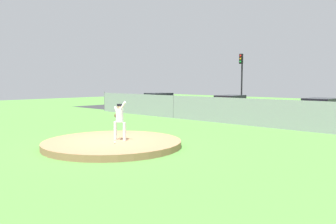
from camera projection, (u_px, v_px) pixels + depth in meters
The scene contains 10 objects.
ground_plane at pixel (201, 132), 18.74m from camera, with size 80.00×80.00×0.00m, color #4C8438.
asphalt_strip at pixel (274, 119), 24.85m from camera, with size 44.00×7.00×0.01m, color #2B2B2D.
pitchers_mound at pixel (113, 144), 14.42m from camera, with size 5.79×5.79×0.27m, color #99704C.
pitcher_youth at pixel (119, 118), 14.42m from camera, with size 0.78×0.32×1.66m.
baseball at pixel (115, 143), 13.72m from camera, with size 0.07×0.07×0.07m, color white.
chainlink_fence at pixel (241, 112), 21.54m from camera, with size 29.01×0.07×1.80m.
parked_car_red at pixel (230, 106), 27.59m from camera, with size 2.03×4.48×1.64m.
parked_car_slate at pixel (159, 102), 32.64m from camera, with size 2.07×4.26×1.66m.
parked_car_burgundy at pixel (321, 111), 22.70m from camera, with size 2.03×4.20×1.64m.
traffic_light_near at pixel (241, 72), 31.26m from camera, with size 0.28×0.46×5.24m.
Camera 1 is at (11.55, -8.66, 2.75)m, focal length 36.61 mm.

